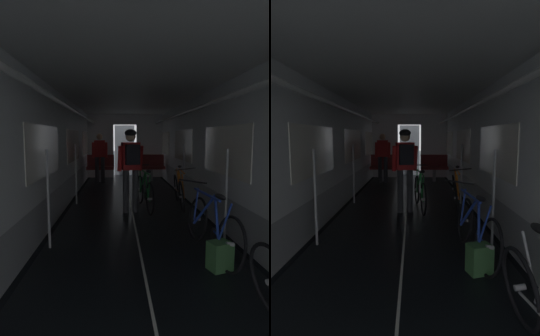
% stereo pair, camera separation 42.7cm
% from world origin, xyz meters
% --- Properties ---
extents(train_car_shell, '(3.14, 12.34, 2.57)m').
position_xyz_m(train_car_shell, '(-0.00, 3.60, 1.70)').
color(train_car_shell, black).
rests_on(train_car_shell, ground).
extents(bench_seat_far_left, '(0.98, 0.51, 0.95)m').
position_xyz_m(bench_seat_far_left, '(-0.90, 8.07, 0.57)').
color(bench_seat_far_left, gray).
rests_on(bench_seat_far_left, ground).
extents(bench_seat_far_right, '(0.98, 0.51, 0.95)m').
position_xyz_m(bench_seat_far_right, '(0.90, 8.07, 0.57)').
color(bench_seat_far_right, gray).
rests_on(bench_seat_far_right, ground).
extents(bicycle_blue, '(0.49, 1.70, 0.96)m').
position_xyz_m(bicycle_blue, '(0.95, 1.76, 0.38)').
color(bicycle_blue, black).
rests_on(bicycle_blue, ground).
extents(bicycle_orange, '(0.44, 1.69, 0.95)m').
position_xyz_m(bicycle_orange, '(1.08, 4.33, 0.38)').
color(bicycle_orange, black).
rests_on(bicycle_orange, ground).
extents(person_cyclist_aisle, '(0.56, 0.44, 1.73)m').
position_xyz_m(person_cyclist_aisle, '(-0.03, 3.89, 1.07)').
color(person_cyclist_aisle, '#2D2D33').
rests_on(person_cyclist_aisle, ground).
extents(bicycle_green_in_aisle, '(0.44, 1.68, 0.93)m').
position_xyz_m(bicycle_green_in_aisle, '(0.29, 4.16, 0.38)').
color(bicycle_green_in_aisle, black).
rests_on(bicycle_green_in_aisle, ground).
extents(person_standing_near_bench, '(0.53, 0.23, 1.69)m').
position_xyz_m(person_standing_near_bench, '(-0.90, 7.70, 0.98)').
color(person_standing_near_bench, '#2D2D33').
rests_on(person_standing_near_bench, ground).
extents(backpack_on_floor, '(0.31, 0.27, 0.34)m').
position_xyz_m(backpack_on_floor, '(0.90, 1.31, 0.17)').
color(backpack_on_floor, '#3D703D').
rests_on(backpack_on_floor, ground).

